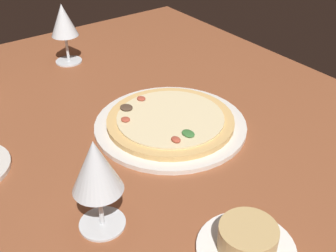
{
  "coord_description": "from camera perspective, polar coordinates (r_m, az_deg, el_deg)",
  "views": [
    {
      "loc": [
        -55.68,
        40.0,
        55.08
      ],
      "look_at": [
        3.16,
        -2.96,
        7.0
      ],
      "focal_mm": 45.13,
      "sensor_mm": 36.0,
      "label": 1
    }
  ],
  "objects": [
    {
      "name": "dining_table",
      "position": [
        0.87,
        -0.35,
        -4.33
      ],
      "size": [
        150.0,
        110.0,
        4.0
      ],
      "primitive_type": "cube",
      "color": "brown",
      "rests_on": "ground"
    },
    {
      "name": "pizza_main",
      "position": [
        0.92,
        0.31,
        0.51
      ],
      "size": [
        33.15,
        33.15,
        3.4
      ],
      "color": "silver",
      "rests_on": "dining_table"
    },
    {
      "name": "ramekin_on_saucer",
      "position": [
        0.66,
        10.62,
        -15.15
      ],
      "size": [
        15.14,
        15.14,
        4.91
      ],
      "color": "white",
      "rests_on": "dining_table"
    },
    {
      "name": "wine_glass_far",
      "position": [
        0.63,
        -9.71,
        -5.77
      ],
      "size": [
        7.93,
        7.93,
        16.63
      ],
      "color": "silver",
      "rests_on": "dining_table"
    },
    {
      "name": "wine_glass_near",
      "position": [
        1.21,
        -13.93,
        13.41
      ],
      "size": [
        7.43,
        7.43,
        16.7
      ],
      "color": "silver",
      "rests_on": "dining_table"
    }
  ]
}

